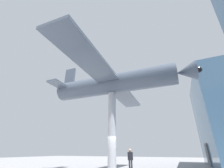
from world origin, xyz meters
TOP-DOWN VIEW (x-y plane):
  - support_pylon_central at (0.00, 0.00)m, footprint 0.62×0.62m
  - suspended_airplane at (-0.01, 0.27)m, footprint 14.84×12.25m
  - visitor_person at (-2.44, 0.60)m, footprint 0.39×0.46m

SIDE VIEW (x-z plane):
  - visitor_person at x=-2.44m, z-range 0.13..1.83m
  - support_pylon_central at x=0.00m, z-range 0.00..6.00m
  - suspended_airplane at x=-0.01m, z-range 5.22..8.53m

